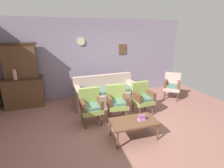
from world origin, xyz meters
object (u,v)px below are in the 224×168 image
at_px(vase_on_cabinet, 15,75).
at_px(book_stack_on_table, 142,118).
at_px(coffee_table, 134,123).
at_px(armchair_near_couch_end, 117,100).
at_px(armchair_row_middle, 142,97).
at_px(side_cabinet, 25,92).
at_px(floral_couch, 106,94).
at_px(wingback_chair_by_fireplace, 172,85).
at_px(armchair_near_cabinet, 91,105).

xyz_separation_m(vase_on_cabinet, book_stack_on_table, (2.85, -2.42, -0.60)).
bearing_deg(coffee_table, armchair_near_couch_end, 92.47).
xyz_separation_m(vase_on_cabinet, armchair_row_middle, (3.41, -1.37, -0.58)).
bearing_deg(side_cabinet, vase_on_cabinet, -128.26).
bearing_deg(floral_couch, side_cabinet, 167.17).
bearing_deg(vase_on_cabinet, side_cabinet, 51.74).
distance_m(floral_couch, armchair_near_couch_end, 1.04).
bearing_deg(armchair_row_middle, wingback_chair_by_fireplace, 24.85).
height_order(side_cabinet, armchair_near_couch_end, side_cabinet).
relative_size(floral_couch, book_stack_on_table, 12.34).
bearing_deg(side_cabinet, armchair_near_cabinet, -42.96).
distance_m(floral_couch, armchair_near_cabinet, 1.31).
bearing_deg(wingback_chair_by_fireplace, armchair_near_cabinet, -165.15).
distance_m(side_cabinet, floral_couch, 2.54).
relative_size(armchair_near_cabinet, armchair_row_middle, 1.00).
bearing_deg(armchair_near_cabinet, side_cabinet, 137.04).
distance_m(armchair_near_couch_end, coffee_table, 1.00).
distance_m(armchair_near_cabinet, coffee_table, 1.21).
bearing_deg(coffee_table, armchair_near_cabinet, 129.46).
distance_m(armchair_near_cabinet, armchair_near_couch_end, 0.72).
height_order(armchair_near_cabinet, book_stack_on_table, armchair_near_cabinet).
bearing_deg(book_stack_on_table, side_cabinet, 136.09).
height_order(armchair_near_cabinet, coffee_table, armchair_near_cabinet).
relative_size(wingback_chair_by_fireplace, coffee_table, 0.90).
xyz_separation_m(armchair_near_cabinet, wingback_chair_by_fireplace, (3.00, 0.80, 0.00)).
xyz_separation_m(armchair_near_cabinet, armchair_near_couch_end, (0.72, 0.06, 0.00)).
bearing_deg(book_stack_on_table, wingback_chair_by_fireplace, 40.20).
distance_m(vase_on_cabinet, coffee_table, 3.66).
relative_size(side_cabinet, vase_on_cabinet, 3.96).
relative_size(armchair_row_middle, book_stack_on_table, 5.48).
distance_m(wingback_chair_by_fireplace, coffee_table, 2.83).
bearing_deg(vase_on_cabinet, armchair_near_cabinet, -37.40).
height_order(vase_on_cabinet, armchair_near_cabinet, vase_on_cabinet).
height_order(floral_couch, armchair_near_couch_end, same).
distance_m(armchair_near_cabinet, armchair_row_middle, 1.50).
height_order(armchair_near_cabinet, armchair_near_couch_end, same).
xyz_separation_m(armchair_near_couch_end, book_stack_on_table, (0.21, -1.01, -0.03)).
distance_m(vase_on_cabinet, book_stack_on_table, 3.79).
xyz_separation_m(armchair_row_middle, wingback_chair_by_fireplace, (1.51, 0.70, 0.00)).
relative_size(armchair_near_couch_end, coffee_table, 0.90).
relative_size(armchair_row_middle, coffee_table, 0.90).
height_order(floral_couch, book_stack_on_table, floral_couch).
bearing_deg(vase_on_cabinet, armchair_row_middle, -21.87).
bearing_deg(armchair_near_couch_end, armchair_near_cabinet, -175.25).
height_order(armchair_near_couch_end, armchair_row_middle, same).
xyz_separation_m(side_cabinet, coffee_table, (2.54, -2.58, -0.09)).
xyz_separation_m(wingback_chair_by_fireplace, book_stack_on_table, (-2.07, -1.75, -0.03)).
bearing_deg(vase_on_cabinet, floral_couch, -8.24).
bearing_deg(armchair_near_cabinet, wingback_chair_by_fireplace, 14.85).
bearing_deg(wingback_chair_by_fireplace, coffee_table, -142.40).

